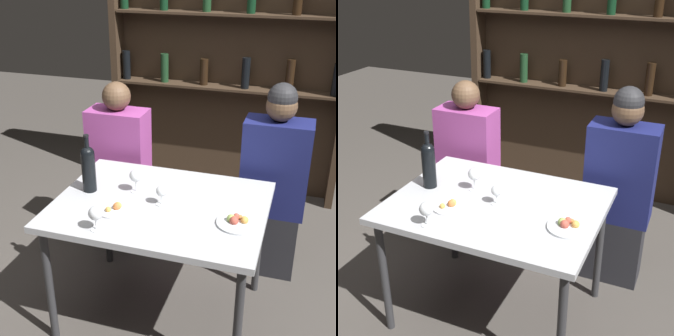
% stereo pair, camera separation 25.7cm
% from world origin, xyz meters
% --- Properties ---
extents(ground_plane, '(10.00, 10.00, 0.00)m').
position_xyz_m(ground_plane, '(0.00, 0.00, 0.00)').
color(ground_plane, '#47423D').
extents(dining_table, '(1.14, 0.87, 0.75)m').
position_xyz_m(dining_table, '(0.00, 0.00, 0.68)').
color(dining_table, '#B7BABF').
rests_on(dining_table, ground_plane).
extents(wine_rack_wall, '(1.97, 0.21, 2.38)m').
position_xyz_m(wine_rack_wall, '(0.00, 1.75, 1.24)').
color(wine_rack_wall, '#38281C').
rests_on(wine_rack_wall, ground_plane).
extents(wine_bottle, '(0.08, 0.08, 0.34)m').
position_xyz_m(wine_bottle, '(-0.43, 0.02, 0.90)').
color(wine_bottle, black).
rests_on(wine_bottle, dining_table).
extents(wine_glass_0, '(0.07, 0.07, 0.14)m').
position_xyz_m(wine_glass_0, '(-0.17, 0.08, 0.85)').
color(wine_glass_0, silver).
rests_on(wine_glass_0, dining_table).
extents(wine_glass_1, '(0.06, 0.06, 0.11)m').
position_xyz_m(wine_glass_1, '(0.01, -0.01, 0.83)').
color(wine_glass_1, silver).
rests_on(wine_glass_1, dining_table).
extents(wine_glass_2, '(0.07, 0.07, 0.13)m').
position_xyz_m(wine_glass_2, '(-0.21, -0.35, 0.84)').
color(wine_glass_2, silver).
rests_on(wine_glass_2, dining_table).
extents(food_plate_0, '(0.20, 0.20, 0.05)m').
position_xyz_m(food_plate_0, '(-0.20, -0.14, 0.76)').
color(food_plate_0, white).
rests_on(food_plate_0, dining_table).
extents(food_plate_1, '(0.21, 0.21, 0.05)m').
position_xyz_m(food_plate_1, '(0.43, -0.09, 0.76)').
color(food_plate_1, silver).
rests_on(food_plate_1, dining_table).
extents(seated_person_left, '(0.40, 0.22, 1.22)m').
position_xyz_m(seated_person_left, '(-0.51, 0.63, 0.57)').
color(seated_person_left, '#26262B').
rests_on(seated_person_left, ground_plane).
extents(seated_person_right, '(0.41, 0.22, 1.30)m').
position_xyz_m(seated_person_right, '(0.54, 0.63, 0.62)').
color(seated_person_right, '#26262B').
rests_on(seated_person_right, ground_plane).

